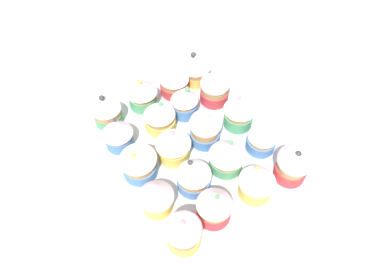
{
  "coord_description": "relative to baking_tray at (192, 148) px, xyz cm",
  "views": [
    {
      "loc": [
        -31.54,
        19.44,
        54.96
      ],
      "look_at": [
        0.0,
        0.0,
        4.2
      ],
      "focal_mm": 32.09,
      "sensor_mm": 36.0,
      "label": 1
    }
  ],
  "objects": [
    {
      "name": "cupcake_9",
      "position": [
        14.15,
        -4.4,
        4.14
      ],
      "size": [
        6.17,
        6.17,
        7.0
      ],
      "color": "#D1333D",
      "rests_on": "baking_tray"
    },
    {
      "name": "ground_plane",
      "position": [
        0.0,
        0.0,
        -2.1
      ],
      "size": [
        180.0,
        180.0,
        3.0
      ],
      "primitive_type": "cube",
      "color": "#B2A899"
    },
    {
      "name": "cupcake_14",
      "position": [
        14.34,
        2.99,
        4.39
      ],
      "size": [
        6.28,
        6.28,
        7.52
      ],
      "color": "#4C9E6B",
      "rests_on": "baking_tray"
    },
    {
      "name": "cupcake_1",
      "position": [
        -6.88,
        -10.86,
        4.29
      ],
      "size": [
        5.46,
        5.46,
        7.32
      ],
      "color": "#477AC6",
      "rests_on": "baking_tray"
    },
    {
      "name": "cupcake_3",
      "position": [
        7.79,
        -10.21,
        3.73
      ],
      "size": [
        5.94,
        5.94,
        6.48
      ],
      "color": "#D1333D",
      "rests_on": "baking_tray"
    },
    {
      "name": "cupcake_8",
      "position": [
        7.91,
        -3.14,
        4.27
      ],
      "size": [
        5.48,
        5.48,
        7.47
      ],
      "color": "#477AC6",
      "rests_on": "baking_tray"
    },
    {
      "name": "cupcake_16",
      "position": [
        -7.39,
        11.34,
        4.56
      ],
      "size": [
        5.89,
        5.89,
        7.48
      ],
      "color": "#EFC651",
      "rests_on": "baking_tray"
    },
    {
      "name": "cupcake_13",
      "position": [
        7.3,
        2.75,
        4.06
      ],
      "size": [
        6.07,
        6.07,
        7.16
      ],
      "color": "#EFC651",
      "rests_on": "baking_tray"
    },
    {
      "name": "cupcake_15",
      "position": [
        -14.91,
        10.67,
        4.28
      ],
      "size": [
        5.71,
        5.71,
        7.45
      ],
      "color": "#EFC651",
      "rests_on": "baking_tray"
    },
    {
      "name": "cupcake_5",
      "position": [
        -13.87,
        -4.12,
        4.66
      ],
      "size": [
        6.25,
        6.25,
        7.92
      ],
      "color": "#EFC651",
      "rests_on": "baking_tray"
    },
    {
      "name": "cupcake_17",
      "position": [
        0.04,
        10.83,
        3.69
      ],
      "size": [
        6.53,
        6.53,
        6.34
      ],
      "color": "#477AC6",
      "rests_on": "baking_tray"
    },
    {
      "name": "cupcake_11",
      "position": [
        -7.2,
        4.08,
        4.36
      ],
      "size": [
        5.95,
        5.95,
        7.72
      ],
      "color": "#477AC6",
      "rests_on": "baking_tray"
    },
    {
      "name": "cupcake_0",
      "position": [
        -14.43,
        -11.45,
        4.38
      ],
      "size": [
        6.14,
        6.14,
        7.63
      ],
      "color": "#D1333D",
      "rests_on": "baking_tray"
    },
    {
      "name": "cupcake_7",
      "position": [
        0.47,
        -2.9,
        4.26
      ],
      "size": [
        6.04,
        6.04,
        7.38
      ],
      "color": "#477AC6",
      "rests_on": "baking_tray"
    },
    {
      "name": "cupcake_12",
      "position": [
        -0.42,
        3.92,
        4.3
      ],
      "size": [
        6.43,
        6.43,
        7.37
      ],
      "color": "#EFC651",
      "rests_on": "baking_tray"
    },
    {
      "name": "baking_tray",
      "position": [
        0.0,
        0.0,
        0.0
      ],
      "size": [
        39.97,
        32.81,
        1.2
      ],
      "color": "silver",
      "rests_on": "ground_plane"
    },
    {
      "name": "cupcake_19",
      "position": [
        13.83,
        10.85,
        4.47
      ],
      "size": [
        5.74,
        5.74,
        7.91
      ],
      "color": "#4C9E6B",
      "rests_on": "baking_tray"
    },
    {
      "name": "cupcake_4",
      "position": [
        14.75,
        -10.07,
        4.16
      ],
      "size": [
        6.11,
        6.11,
        7.36
      ],
      "color": "#EFC651",
      "rests_on": "baking_tray"
    },
    {
      "name": "cupcake_10",
      "position": [
        -13.68,
        4.27,
        4.6
      ],
      "size": [
        5.88,
        5.88,
        8.12
      ],
      "color": "#D1333D",
      "rests_on": "baking_tray"
    },
    {
      "name": "cupcake_2",
      "position": [
        0.43,
        -10.63,
        4.7
      ],
      "size": [
        6.2,
        6.2,
        8.03
      ],
      "color": "#4C9E6B",
      "rests_on": "baking_tray"
    },
    {
      "name": "cupcake_18",
      "position": [
        7.62,
        11.36,
        4.19
      ],
      "size": [
        5.76,
        5.76,
        7.07
      ],
      "color": "#477AC6",
      "rests_on": "baking_tray"
    },
    {
      "name": "napkin",
      "position": [
        27.9,
        7.24,
        -0.3
      ],
      "size": [
        14.2,
        14.9,
        0.6
      ],
      "primitive_type": "cube",
      "rotation": [
        0.0,
        0.0,
        -0.16
      ],
      "color": "white",
      "rests_on": "ground_plane"
    },
    {
      "name": "cupcake_6",
      "position": [
        -6.9,
        -2.94,
        4.27
      ],
      "size": [
        6.52,
        6.52,
        7.3
      ],
      "color": "#4C9E6B",
      "rests_on": "baking_tray"
    }
  ]
}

